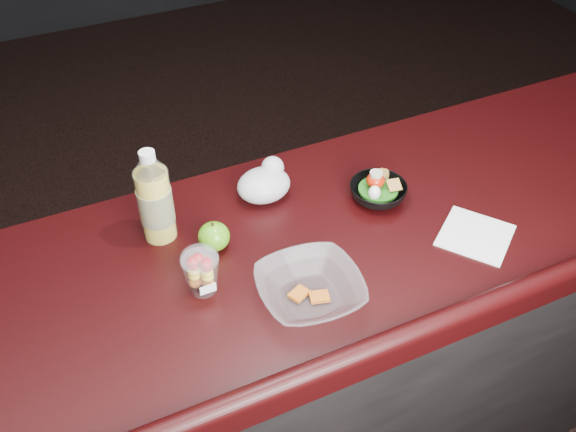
% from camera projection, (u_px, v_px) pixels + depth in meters
% --- Properties ---
extents(counter, '(4.06, 0.71, 1.02)m').
position_uv_depth(counter, '(294.00, 370.00, 1.87)').
color(counter, black).
rests_on(counter, ground).
extents(lemonade_bottle, '(0.08, 0.08, 0.25)m').
position_uv_depth(lemonade_bottle, '(155.00, 202.00, 1.49)').
color(lemonade_bottle, yellow).
rests_on(lemonade_bottle, counter).
extents(fruit_cup, '(0.08, 0.08, 0.12)m').
position_uv_depth(fruit_cup, '(201.00, 270.00, 1.39)').
color(fruit_cup, white).
rests_on(fruit_cup, counter).
extents(green_apple, '(0.08, 0.08, 0.08)m').
position_uv_depth(green_apple, '(214.00, 236.00, 1.51)').
color(green_apple, '#20790D').
rests_on(green_apple, counter).
extents(plastic_bag, '(0.14, 0.11, 0.10)m').
position_uv_depth(plastic_bag, '(265.00, 183.00, 1.64)').
color(plastic_bag, silver).
rests_on(plastic_bag, counter).
extents(snack_bowl, '(0.16, 0.16, 0.08)m').
position_uv_depth(snack_bowl, '(378.00, 191.00, 1.64)').
color(snack_bowl, black).
rests_on(snack_bowl, counter).
extents(takeout_bowl, '(0.24, 0.24, 0.06)m').
position_uv_depth(takeout_bowl, '(310.00, 289.00, 1.39)').
color(takeout_bowl, silver).
rests_on(takeout_bowl, counter).
extents(paper_napkin, '(0.22, 0.22, 0.00)m').
position_uv_depth(paper_napkin, '(475.00, 235.00, 1.56)').
color(paper_napkin, white).
rests_on(paper_napkin, counter).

